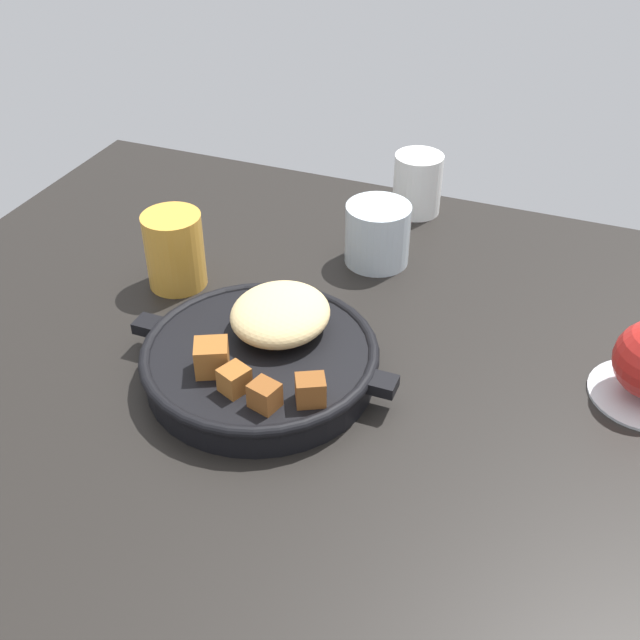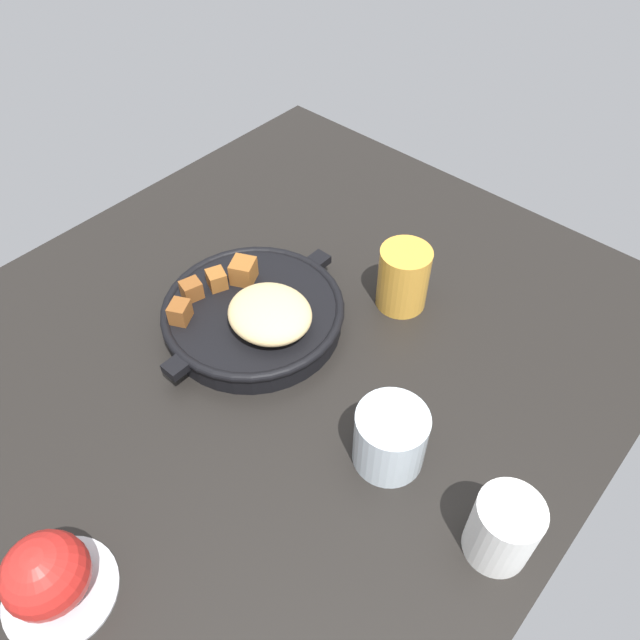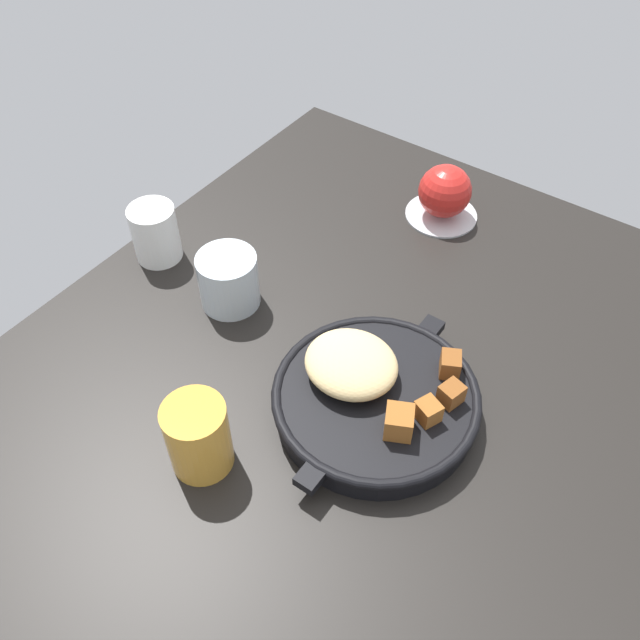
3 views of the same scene
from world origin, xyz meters
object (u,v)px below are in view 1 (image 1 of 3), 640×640
object	(u,v)px
cast_iron_skillet	(263,354)
white_creamer_pitcher	(417,184)
juice_glass_amber	(175,250)
water_glass_short	(377,234)

from	to	relation	value
cast_iron_skillet	white_creamer_pitcher	xyz separation A→B (cm)	(4.82, 38.20, 1.45)
cast_iron_skillet	juice_glass_amber	xyz separation A→B (cm)	(-16.08, 11.25, 1.86)
cast_iron_skillet	juice_glass_amber	distance (cm)	19.71
cast_iron_skillet	water_glass_short	world-z (taller)	water_glass_short
cast_iron_skillet	white_creamer_pitcher	world-z (taller)	white_creamer_pitcher
cast_iron_skillet	white_creamer_pitcher	size ratio (longest dim) A/B	3.44
cast_iron_skillet	white_creamer_pitcher	distance (cm)	38.53
juice_glass_amber	white_creamer_pitcher	world-z (taller)	juice_glass_amber
juice_glass_amber	cast_iron_skillet	bearing A→B (deg)	-34.96
juice_glass_amber	water_glass_short	distance (cm)	23.82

